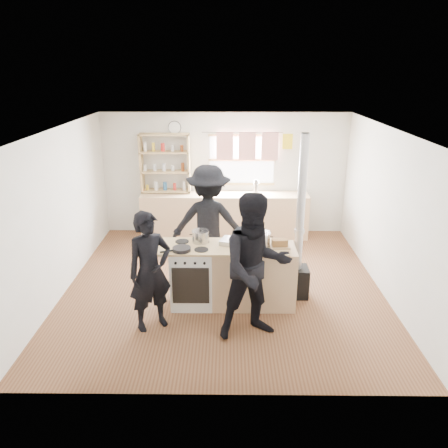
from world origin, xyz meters
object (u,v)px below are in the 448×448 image
Objects in this scene: skillet_greens at (182,249)px; roast_tray at (234,241)px; bread_board at (280,244)px; person_near_left at (150,272)px; stockpot_counter at (260,239)px; person_far at (209,222)px; flue_heater at (298,256)px; cooking_island at (233,275)px; stockpot_stove at (200,236)px; person_near_right at (256,268)px; thermos at (256,188)px.

roast_tray is at bearing 19.40° from skillet_greens.
bread_board is 0.18× the size of person_near_left.
person_far reaches higher than stockpot_counter.
cooking_island is at bearing -165.81° from flue_heater.
person_near_right is at bearing -51.08° from stockpot_stove.
person_near_right is (-0.38, -0.75, -0.01)m from bread_board.
flue_heater is at bearing -78.98° from thermos.
thermos is at bearing 87.78° from stockpot_counter.
stockpot_counter is 0.19× the size of person_near_left.
bread_board is 0.85m from person_near_right.
bread_board is (1.14, -0.18, -0.04)m from stockpot_stove.
bread_board is (0.28, -0.06, -0.05)m from stockpot_counter.
flue_heater is (0.49, -2.52, -0.39)m from thermos.
stockpot_counter is at bearing -8.09° from stockpot_stove.
bread_board is (0.65, -0.11, 0.01)m from roast_tray.
thermos reaches higher than stockpot_counter.
person_far reaches higher than thermos.
bread_board is 0.16× the size of person_far.
thermos reaches higher than roast_tray.
thermos is 0.15× the size of person_far.
stockpot_counter is (0.38, 0.02, 0.57)m from cooking_island.
stockpot_stove is 0.15× the size of person_near_left.
person_near_right is at bearing -116.99° from bread_board.
cooking_island is 1.20× the size of person_near_left.
bread_board reaches higher than roast_tray.
stockpot_counter is 1.62m from person_near_left.
person_far is at bearing 83.79° from stockpot_stove.
bread_board is at bearing -14.32° from person_near_left.
stockpot_counter is 0.74m from flue_heater.
stockpot_stove is at bearing 171.11° from bread_board.
stockpot_counter is at bearing -92.22° from thermos.
person_near_right is (1.37, -0.17, 0.15)m from person_near_left.
bread_board is at bearing 47.04° from person_near_right.
person_near_left is at bearing -150.44° from cooking_island.
thermos is 3.75m from person_near_left.
cooking_island is 6.61× the size of bread_board.
stockpot_counter is (0.86, -0.12, 0.01)m from stockpot_stove.
flue_heater reaches higher than roast_tray.
person_far is (0.33, 1.12, -0.01)m from skillet_greens.
flue_heater is at bearing 21.05° from stockpot_counter.
cooking_island is 0.79× the size of flue_heater.
person_far is at bearing 114.69° from roast_tray.
bread_board is at bearing -8.89° from stockpot_stove.
stockpot_stove reaches higher than bread_board.
stockpot_stove is at bearing 112.95° from person_near_right.
person_near_right reaches higher than stockpot_counter.
stockpot_counter reaches higher than cooking_island.
stockpot_stove is at bearing 18.12° from person_near_left.
thermos reaches higher than stockpot_stove.
cooking_island is at bearing -16.51° from stockpot_stove.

